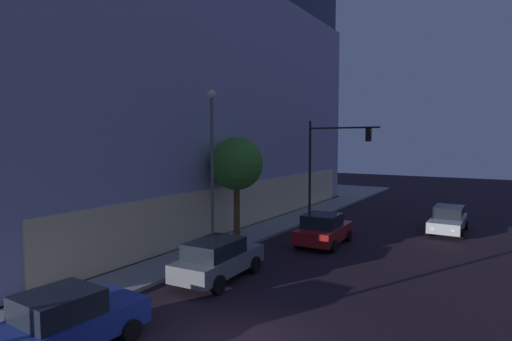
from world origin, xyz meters
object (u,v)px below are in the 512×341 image
Objects in this scene: street_lamp_sidewalk at (212,150)px; car_silver at (448,219)px; traffic_light_far_corner at (330,153)px; sidewalk_tree at (237,164)px; car_grey at (218,259)px; car_red at (323,229)px; car_blue at (67,321)px; modern_building at (100,94)px.

street_lamp_sidewalk is 1.68× the size of car_silver.
traffic_light_far_corner reaches higher than car_silver.
traffic_light_far_corner is at bearing -11.55° from sidewalk_tree.
traffic_light_far_corner reaches higher than car_grey.
car_red reaches higher than car_silver.
car_grey is (-3.20, -2.70, -4.27)m from street_lamp_sidewalk.
street_lamp_sidewalk reaches higher than traffic_light_far_corner.
modern_building is at bearing 49.63° from car_blue.
sidewalk_tree is 1.20× the size of car_silver.
car_blue is at bearing -166.87° from sidewalk_tree.
car_silver is (11.11, -9.58, -4.35)m from street_lamp_sidewalk.
modern_building reaches higher than car_silver.
traffic_light_far_corner is 1.52× the size of car_grey.
street_lamp_sidewalk is 5.98m from car_grey.
car_blue is (-15.94, -18.75, -8.53)m from modern_building.
modern_building is at bearing 69.31° from street_lamp_sidewalk.
sidewalk_tree is (-9.15, 1.87, -0.42)m from traffic_light_far_corner.
street_lamp_sidewalk reaches higher than sidewalk_tree.
modern_building reaches higher than car_grey.
car_blue is at bearing 161.79° from car_silver.
street_lamp_sidewalk is at bearing 15.17° from car_blue.
car_red is at bearing 141.70° from car_silver.
car_red is 8.68m from car_silver.
car_grey is at bearing -139.86° from street_lamp_sidewalk.
traffic_light_far_corner reaches higher than car_blue.
car_grey is at bearing -0.21° from car_blue.
street_lamp_sidewalk is at bearing -110.69° from modern_building.
street_lamp_sidewalk is 1.40× the size of sidewalk_tree.
street_lamp_sidewalk is at bearing 135.71° from car_red.
sidewalk_tree is 1.32× the size of car_red.
street_lamp_sidewalk is 2.62m from sidewalk_tree.
car_red is at bearing -67.48° from sidewalk_tree.
car_blue is at bearing -177.31° from traffic_light_far_corner.
street_lamp_sidewalk reaches higher than car_blue.
car_grey is at bearing -152.92° from sidewalk_tree.
car_red is at bearing -44.29° from street_lamp_sidewalk.
traffic_light_far_corner is 0.87× the size of street_lamp_sidewalk.
car_red is (14.17, -1.52, 0.00)m from car_blue.
modern_building is 6.97× the size of car_silver.
street_lamp_sidewalk is 1.75× the size of car_grey.
traffic_light_far_corner reaches higher than car_red.
sidewalk_tree reaches higher than car_blue.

